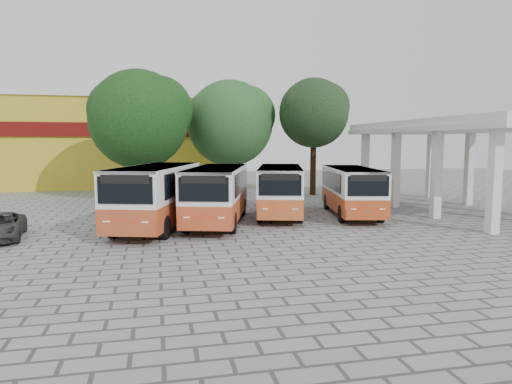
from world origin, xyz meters
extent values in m
plane|color=gray|center=(0.00, 0.00, 0.00)|extent=(90.00, 90.00, 0.00)
cube|color=silver|center=(7.85, -2.50, 2.50)|extent=(0.45, 0.45, 5.00)
cube|color=silver|center=(7.85, 10.50, 2.50)|extent=(0.45, 0.45, 5.00)
cube|color=silver|center=(13.15, 10.50, 2.50)|extent=(0.45, 0.45, 5.00)
cube|color=silver|center=(10.50, 4.00, 5.20)|extent=(6.60, 15.60, 0.40)
cube|color=silver|center=(10.50, 4.00, 4.85)|extent=(6.80, 15.80, 0.30)
cube|color=gold|center=(-11.00, 26.00, 4.00)|extent=(20.00, 10.00, 8.00)
cube|color=#590C0A|center=(-11.00, 20.90, 5.20)|extent=(20.00, 0.20, 1.20)
cube|color=silver|center=(-11.00, 26.00, 8.15)|extent=(20.40, 10.40, 0.30)
cube|color=#AC421D|center=(-6.95, 2.23, 0.93)|extent=(4.74, 8.58, 1.08)
cube|color=white|center=(-6.95, 2.23, 2.23)|extent=(4.74, 8.58, 1.51)
cube|color=white|center=(-6.95, 2.23, 2.92)|extent=(4.79, 8.60, 0.12)
cube|color=black|center=(-8.20, 2.23, 2.24)|extent=(2.01, 6.51, 1.08)
cube|color=black|center=(-5.69, 2.23, 2.24)|extent=(2.01, 6.51, 1.08)
cube|color=black|center=(-6.95, -1.90, 2.24)|extent=(2.13, 0.69, 1.08)
cube|color=black|center=(-6.95, -1.90, 2.67)|extent=(1.89, 0.62, 0.35)
cylinder|color=black|center=(-8.06, -0.44, 0.51)|extent=(0.29, 1.03, 1.03)
cylinder|color=black|center=(-5.84, -0.44, 0.51)|extent=(0.29, 1.03, 1.03)
cylinder|color=black|center=(-8.06, 4.91, 0.51)|extent=(0.29, 1.03, 1.03)
cylinder|color=black|center=(-5.84, 4.91, 0.51)|extent=(0.29, 1.03, 1.03)
cube|color=#B5431D|center=(-3.95, 2.69, 0.89)|extent=(4.41, 8.23, 1.03)
cube|color=white|center=(-3.95, 2.69, 2.13)|extent=(4.41, 8.23, 1.45)
cube|color=white|center=(-3.95, 2.69, 2.80)|extent=(4.45, 8.24, 0.12)
cube|color=black|center=(-5.15, 2.69, 2.15)|extent=(1.80, 6.28, 1.03)
cube|color=black|center=(-2.75, 2.69, 2.15)|extent=(1.80, 6.28, 1.03)
cube|color=black|center=(-3.95, -1.27, 2.15)|extent=(2.05, 0.62, 1.03)
cube|color=black|center=(-3.95, -1.27, 2.56)|extent=(1.82, 0.56, 0.34)
cylinder|color=black|center=(-5.02, 0.13, 0.49)|extent=(0.28, 0.99, 0.99)
cylinder|color=black|center=(-2.89, 0.13, 0.49)|extent=(0.28, 0.99, 0.99)
cylinder|color=black|center=(-5.02, 5.26, 0.49)|extent=(0.28, 0.99, 0.99)
cylinder|color=black|center=(-2.89, 5.26, 0.49)|extent=(0.28, 0.99, 0.99)
cube|color=#C05022|center=(-0.16, 4.51, 0.86)|extent=(4.22, 7.92, 1.00)
cube|color=white|center=(-0.16, 4.51, 2.05)|extent=(4.22, 7.92, 1.39)
cube|color=white|center=(-0.16, 4.51, 2.69)|extent=(4.26, 7.93, 0.11)
cube|color=black|center=(-1.32, 4.51, 2.07)|extent=(1.72, 6.05, 1.00)
cube|color=black|center=(1.00, 4.51, 2.07)|extent=(1.72, 6.05, 1.00)
cube|color=black|center=(-0.16, 0.69, 2.07)|extent=(1.98, 0.59, 1.00)
cube|color=black|center=(-0.16, 0.69, 2.47)|extent=(1.75, 0.54, 0.32)
cylinder|color=black|center=(-1.18, 2.04, 0.47)|extent=(0.27, 0.95, 0.95)
cylinder|color=black|center=(0.86, 2.04, 0.47)|extent=(0.27, 0.95, 0.95)
cylinder|color=black|center=(-1.18, 6.97, 0.47)|extent=(0.27, 0.95, 0.95)
cylinder|color=black|center=(0.86, 6.97, 0.47)|extent=(0.27, 0.95, 0.95)
cube|color=#AE3D15|center=(3.78, 3.69, 0.84)|extent=(3.71, 7.69, 0.97)
cube|color=white|center=(3.78, 3.69, 2.00)|extent=(3.71, 7.69, 1.36)
cube|color=white|center=(3.78, 3.69, 2.62)|extent=(3.76, 7.70, 0.11)
cube|color=black|center=(2.66, 3.69, 2.01)|extent=(1.32, 5.97, 0.97)
cube|color=black|center=(4.91, 3.69, 2.01)|extent=(1.32, 5.97, 0.97)
cube|color=black|center=(3.78, -0.02, 2.01)|extent=(1.95, 0.46, 0.97)
cube|color=black|center=(3.78, -0.02, 2.40)|extent=(1.73, 0.43, 0.31)
cylinder|color=black|center=(2.79, 1.29, 0.46)|extent=(0.26, 0.92, 0.92)
cylinder|color=black|center=(4.78, 1.29, 0.46)|extent=(0.26, 0.92, 0.92)
cylinder|color=black|center=(2.79, 6.09, 0.46)|extent=(0.26, 0.92, 0.92)
cylinder|color=black|center=(4.78, 6.09, 0.46)|extent=(0.26, 0.92, 0.92)
cylinder|color=#3B2914|center=(-8.04, 12.66, 2.12)|extent=(0.46, 0.46, 4.24)
sphere|color=#0D3409|center=(-8.04, 12.66, 5.69)|extent=(6.80, 6.80, 6.80)
sphere|color=#0D3409|center=(-6.68, 12.96, 6.37)|extent=(4.76, 4.76, 4.76)
sphere|color=#0D3409|center=(-9.23, 12.46, 6.20)|extent=(4.42, 4.42, 4.42)
cylinder|color=#452C10|center=(-1.18, 15.86, 2.09)|extent=(0.50, 0.50, 4.19)
sphere|color=#1E4C1D|center=(-1.18, 15.86, 5.62)|extent=(6.75, 6.75, 6.75)
sphere|color=#1E4C1D|center=(0.17, 16.16, 6.30)|extent=(4.72, 4.72, 4.72)
sphere|color=#1E4C1D|center=(-2.36, 15.66, 6.13)|extent=(4.39, 4.39, 4.39)
cylinder|color=black|center=(5.14, 14.04, 2.21)|extent=(0.46, 0.46, 4.41)
sphere|color=black|center=(5.14, 14.04, 6.39)|extent=(5.40, 5.40, 5.40)
sphere|color=black|center=(6.22, 14.34, 6.93)|extent=(3.78, 3.78, 3.78)
sphere|color=black|center=(4.19, 13.84, 6.80)|extent=(3.51, 3.51, 3.51)
camera|label=1|loc=(-6.92, -20.07, 4.08)|focal=32.00mm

